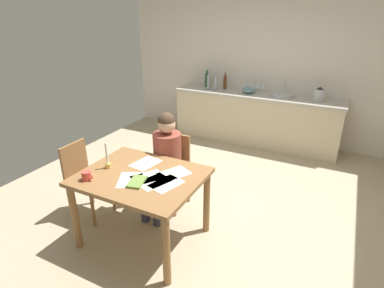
% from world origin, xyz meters
% --- Properties ---
extents(ground_plane, '(5.20, 5.20, 0.04)m').
position_xyz_m(ground_plane, '(0.00, 0.00, -0.02)').
color(ground_plane, tan).
extents(wall_back, '(5.20, 0.12, 2.60)m').
position_xyz_m(wall_back, '(0.00, 2.60, 1.30)').
color(wall_back, silver).
rests_on(wall_back, ground).
extents(kitchen_counter, '(2.87, 0.64, 0.90)m').
position_xyz_m(kitchen_counter, '(0.00, 2.24, 0.45)').
color(kitchen_counter, beige).
rests_on(kitchen_counter, ground).
extents(dining_table, '(1.16, 0.93, 0.75)m').
position_xyz_m(dining_table, '(-0.25, -0.83, 0.64)').
color(dining_table, olive).
rests_on(dining_table, ground).
extents(chair_at_table, '(0.40, 0.40, 0.88)m').
position_xyz_m(chair_at_table, '(-0.33, -0.12, 0.49)').
color(chair_at_table, olive).
rests_on(chair_at_table, ground).
extents(person_seated, '(0.32, 0.59, 1.19)m').
position_xyz_m(person_seated, '(-0.33, -0.26, 0.68)').
color(person_seated, brown).
rests_on(person_seated, ground).
extents(chair_side_empty, '(0.41, 0.41, 0.87)m').
position_xyz_m(chair_side_empty, '(-1.10, -0.75, 0.49)').
color(chair_side_empty, olive).
rests_on(chair_side_empty, ground).
extents(coffee_mug, '(0.12, 0.09, 0.09)m').
position_xyz_m(coffee_mug, '(-0.65, -1.13, 0.80)').
color(coffee_mug, '#D84C3F').
rests_on(coffee_mug, dining_table).
extents(candlestick, '(0.06, 0.06, 0.27)m').
position_xyz_m(candlestick, '(-0.63, -0.85, 0.83)').
color(candlestick, gold).
rests_on(candlestick, dining_table).
extents(book_magazine, '(0.18, 0.25, 0.02)m').
position_xyz_m(book_magazine, '(-0.20, -0.96, 0.76)').
color(book_magazine, olive).
rests_on(book_magazine, dining_table).
extents(paper_letter, '(0.32, 0.36, 0.00)m').
position_xyz_m(paper_letter, '(-0.29, -0.95, 0.76)').
color(paper_letter, white).
rests_on(paper_letter, dining_table).
extents(paper_bill, '(0.30, 0.35, 0.00)m').
position_xyz_m(paper_bill, '(-0.07, -0.88, 0.76)').
color(paper_bill, white).
rests_on(paper_bill, dining_table).
extents(paper_envelope, '(0.28, 0.34, 0.00)m').
position_xyz_m(paper_envelope, '(0.05, -0.86, 0.76)').
color(paper_envelope, white).
rests_on(paper_envelope, dining_table).
extents(paper_receipt, '(0.25, 0.33, 0.00)m').
position_xyz_m(paper_receipt, '(-0.35, -0.60, 0.76)').
color(paper_receipt, white).
rests_on(paper_receipt, dining_table).
extents(paper_notice, '(0.32, 0.36, 0.00)m').
position_xyz_m(paper_notice, '(0.02, -0.66, 0.76)').
color(paper_notice, white).
rests_on(paper_notice, dining_table).
extents(paper_flyer, '(0.34, 0.36, 0.00)m').
position_xyz_m(paper_flyer, '(-0.17, -0.83, 0.76)').
color(paper_flyer, white).
rests_on(paper_flyer, dining_table).
extents(sink_unit, '(0.36, 0.36, 0.24)m').
position_xyz_m(sink_unit, '(0.43, 2.24, 0.92)').
color(sink_unit, '#B2B7BC').
rests_on(sink_unit, kitchen_counter).
extents(bottle_oil, '(0.08, 0.08, 0.30)m').
position_xyz_m(bottle_oil, '(-0.99, 2.33, 1.03)').
color(bottle_oil, '#194C23').
rests_on(bottle_oil, kitchen_counter).
extents(bottle_vinegar, '(0.06, 0.06, 0.32)m').
position_xyz_m(bottle_vinegar, '(-0.88, 2.17, 1.03)').
color(bottle_vinegar, '#8C999E').
rests_on(bottle_vinegar, kitchen_counter).
extents(bottle_wine_red, '(0.08, 0.08, 0.29)m').
position_xyz_m(bottle_wine_red, '(-0.74, 2.16, 1.02)').
color(bottle_wine_red, '#8C999E').
rests_on(bottle_wine_red, kitchen_counter).
extents(bottle_sauce, '(0.06, 0.06, 0.29)m').
position_xyz_m(bottle_sauce, '(-0.62, 2.30, 1.02)').
color(bottle_sauce, '#593319').
rests_on(bottle_sauce, kitchen_counter).
extents(mixing_bowl, '(0.23, 0.23, 0.10)m').
position_xyz_m(mixing_bowl, '(-0.14, 2.22, 0.95)').
color(mixing_bowl, '#668C99').
rests_on(mixing_bowl, kitchen_counter).
extents(stovetop_kettle, '(0.18, 0.18, 0.22)m').
position_xyz_m(stovetop_kettle, '(0.99, 2.24, 1.00)').
color(stovetop_kettle, '#B7BABF').
rests_on(stovetop_kettle, kitchen_counter).
extents(wine_glass_near_sink, '(0.07, 0.07, 0.15)m').
position_xyz_m(wine_glass_near_sink, '(0.06, 2.39, 1.01)').
color(wine_glass_near_sink, silver).
rests_on(wine_glass_near_sink, kitchen_counter).
extents(wine_glass_by_kettle, '(0.07, 0.07, 0.15)m').
position_xyz_m(wine_glass_by_kettle, '(-0.05, 2.39, 1.01)').
color(wine_glass_by_kettle, silver).
rests_on(wine_glass_by_kettle, kitchen_counter).
extents(wine_glass_back_left, '(0.07, 0.07, 0.15)m').
position_xyz_m(wine_glass_back_left, '(-0.16, 2.39, 1.01)').
color(wine_glass_back_left, silver).
rests_on(wine_glass_back_left, kitchen_counter).
extents(wine_glass_back_right, '(0.07, 0.07, 0.15)m').
position_xyz_m(wine_glass_back_right, '(-0.27, 2.39, 1.01)').
color(wine_glass_back_right, silver).
rests_on(wine_glass_back_right, kitchen_counter).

